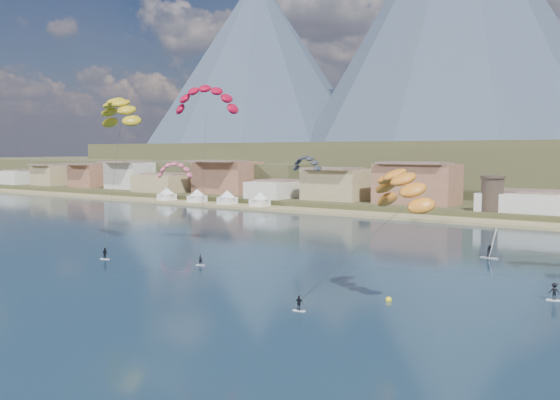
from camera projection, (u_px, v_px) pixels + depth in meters
name	position (u px, v px, depth m)	size (l,w,h in m)	color
ground	(81.00, 333.00, 55.90)	(2400.00, 2400.00, 0.00)	black
beach	(460.00, 221.00, 142.90)	(2200.00, 12.00, 0.90)	tan
town	(342.00, 180.00, 178.02)	(400.00, 24.00, 12.00)	silver
watchtower	(492.00, 193.00, 146.14)	(5.82, 5.82, 8.60)	#47382D
beach_tents	(211.00, 193.00, 185.73)	(43.40, 6.40, 5.00)	white
kitesurfer_red	(206.00, 95.00, 97.97)	(12.97, 14.01, 28.45)	silver
kitesurfer_yellow	(120.00, 108.00, 104.41)	(14.45, 14.52, 27.38)	silver
kitesurfer_orange	(403.00, 183.00, 65.31)	(13.40, 14.01, 17.40)	silver
distant_kite_pink	(175.00, 167.00, 145.99)	(9.13, 7.69, 15.76)	#262626
distant_kite_dark	(307.00, 161.00, 132.52)	(7.98, 6.14, 17.08)	#262626
windsurfer	(491.00, 249.00, 94.39)	(2.74, 3.03, 4.70)	silver
buoy	(389.00, 300.00, 67.64)	(0.72, 0.72, 0.72)	yellow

